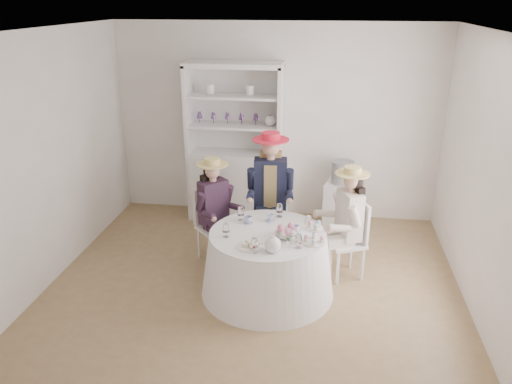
# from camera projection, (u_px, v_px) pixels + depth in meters

# --- Properties ---
(ground) EXTENTS (4.50, 4.50, 0.00)m
(ground) POSITION_uv_depth(u_px,v_px,m) (255.00, 282.00, 5.60)
(ground) COLOR olive
(ground) RESTS_ON ground
(ceiling) EXTENTS (4.50, 4.50, 0.00)m
(ceiling) POSITION_uv_depth(u_px,v_px,m) (254.00, 30.00, 4.61)
(ceiling) COLOR white
(ceiling) RESTS_ON wall_back
(wall_back) EXTENTS (4.50, 0.00, 4.50)m
(wall_back) POSITION_uv_depth(u_px,v_px,m) (276.00, 123.00, 6.95)
(wall_back) COLOR silver
(wall_back) RESTS_ON ground
(wall_front) EXTENTS (4.50, 0.00, 4.50)m
(wall_front) POSITION_uv_depth(u_px,v_px,m) (209.00, 266.00, 3.27)
(wall_front) COLOR silver
(wall_front) RESTS_ON ground
(wall_left) EXTENTS (0.00, 4.50, 4.50)m
(wall_left) POSITION_uv_depth(u_px,v_px,m) (50.00, 159.00, 5.41)
(wall_left) COLOR silver
(wall_left) RESTS_ON ground
(wall_right) EXTENTS (0.00, 4.50, 4.50)m
(wall_right) POSITION_uv_depth(u_px,v_px,m) (485.00, 179.00, 4.80)
(wall_right) COLOR silver
(wall_right) RESTS_ON ground
(tea_table) EXTENTS (1.42, 1.42, 0.70)m
(tea_table) POSITION_uv_depth(u_px,v_px,m) (267.00, 263.00, 5.30)
(tea_table) COLOR white
(tea_table) RESTS_ON ground
(hutch) EXTENTS (1.45, 0.89, 2.19)m
(hutch) POSITION_uv_depth(u_px,v_px,m) (236.00, 165.00, 7.02)
(hutch) COLOR silver
(hutch) RESTS_ON ground
(side_table) EXTENTS (0.49, 0.49, 0.64)m
(side_table) POSITION_uv_depth(u_px,v_px,m) (340.00, 205.00, 6.86)
(side_table) COLOR silver
(side_table) RESTS_ON ground
(hatbox) EXTENTS (0.39, 0.39, 0.30)m
(hatbox) POSITION_uv_depth(u_px,v_px,m) (343.00, 172.00, 6.69)
(hatbox) COLOR black
(hatbox) RESTS_ON side_table
(guest_left) EXTENTS (0.54, 0.54, 1.28)m
(guest_left) POSITION_uv_depth(u_px,v_px,m) (215.00, 204.00, 5.83)
(guest_left) COLOR silver
(guest_left) RESTS_ON ground
(guest_mid) EXTENTS (0.56, 0.58, 1.52)m
(guest_mid) POSITION_uv_depth(u_px,v_px,m) (270.00, 186.00, 5.99)
(guest_mid) COLOR silver
(guest_mid) RESTS_ON ground
(guest_right) EXTENTS (0.55, 0.50, 1.32)m
(guest_right) POSITION_uv_depth(u_px,v_px,m) (347.00, 217.00, 5.46)
(guest_right) COLOR silver
(guest_right) RESTS_ON ground
(spare_chair) EXTENTS (0.42, 0.42, 0.99)m
(spare_chair) POSITION_uv_depth(u_px,v_px,m) (206.00, 187.00, 6.88)
(spare_chair) COLOR silver
(spare_chair) RESTS_ON ground
(teacup_a) EXTENTS (0.11, 0.11, 0.07)m
(teacup_a) POSITION_uv_depth(u_px,v_px,m) (248.00, 220.00, 5.38)
(teacup_a) COLOR white
(teacup_a) RESTS_ON tea_table
(teacup_b) EXTENTS (0.08, 0.08, 0.07)m
(teacup_b) POSITION_uv_depth(u_px,v_px,m) (270.00, 218.00, 5.43)
(teacup_b) COLOR white
(teacup_b) RESTS_ON tea_table
(teacup_c) EXTENTS (0.10, 0.10, 0.06)m
(teacup_c) POSITION_uv_depth(u_px,v_px,m) (296.00, 229.00, 5.19)
(teacup_c) COLOR white
(teacup_c) RESTS_ON tea_table
(flower_bowl) EXTENTS (0.25, 0.25, 0.06)m
(flower_bowl) POSITION_uv_depth(u_px,v_px,m) (285.00, 235.00, 5.06)
(flower_bowl) COLOR white
(flower_bowl) RESTS_ON tea_table
(flower_arrangement) EXTENTS (0.18, 0.17, 0.07)m
(flower_arrangement) POSITION_uv_depth(u_px,v_px,m) (286.00, 231.00, 5.02)
(flower_arrangement) COLOR #CE678B
(flower_arrangement) RESTS_ON tea_table
(table_teapot) EXTENTS (0.23, 0.16, 0.17)m
(table_teapot) POSITION_uv_depth(u_px,v_px,m) (273.00, 245.00, 4.77)
(table_teapot) COLOR white
(table_teapot) RESTS_ON tea_table
(sandwich_plate) EXTENTS (0.26, 0.26, 0.06)m
(sandwich_plate) POSITION_uv_depth(u_px,v_px,m) (250.00, 246.00, 4.88)
(sandwich_plate) COLOR white
(sandwich_plate) RESTS_ON tea_table
(cupcake_stand) EXTENTS (0.24, 0.24, 0.22)m
(cupcake_stand) POSITION_uv_depth(u_px,v_px,m) (314.00, 235.00, 4.94)
(cupcake_stand) COLOR white
(cupcake_stand) RESTS_ON tea_table
(stemware_set) EXTENTS (0.90, 0.94, 0.15)m
(stemware_set) POSITION_uv_depth(u_px,v_px,m) (268.00, 227.00, 5.15)
(stemware_set) COLOR white
(stemware_set) RESTS_ON tea_table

